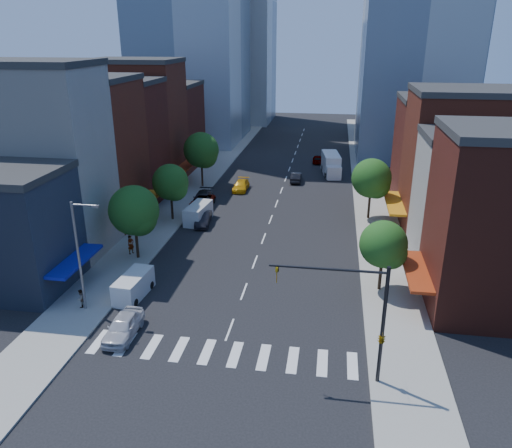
{
  "coord_description": "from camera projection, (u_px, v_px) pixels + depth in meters",
  "views": [
    {
      "loc": [
        6.93,
        -31.39,
        20.76
      ],
      "look_at": [
        0.53,
        9.31,
        5.0
      ],
      "focal_mm": 35.0,
      "sensor_mm": 36.0,
      "label": 1
    }
  ],
  "objects": [
    {
      "name": "bldg_left_2",
      "position": [
        84.0,
        154.0,
        56.48
      ],
      "size": [
        12.0,
        9.0,
        16.0
      ],
      "primitive_type": "cube",
      "color": "maroon",
      "rests_on": "ground"
    },
    {
      "name": "taxi",
      "position": [
        241.0,
        185.0,
        70.42
      ],
      "size": [
        1.97,
        4.76,
        1.38
      ],
      "primitive_type": "imported",
      "rotation": [
        0.0,
        0.0,
        0.01
      ],
      "color": "orange",
      "rests_on": "ground"
    },
    {
      "name": "parked_car_third",
      "position": [
        202.0,
        201.0,
        63.78
      ],
      "size": [
        2.72,
        5.08,
        1.36
      ],
      "primitive_type": "imported",
      "rotation": [
        0.0,
        0.0,
        -0.1
      ],
      "color": "#999999",
      "rests_on": "ground"
    },
    {
      "name": "tree_left_near",
      "position": [
        135.0,
        212.0,
        47.37
      ],
      "size": [
        4.8,
        4.8,
        7.3
      ],
      "color": "black",
      "rests_on": "sidewalk_left"
    },
    {
      "name": "traffic_signal",
      "position": [
        374.0,
        326.0,
        30.3
      ],
      "size": [
        7.24,
        2.24,
        8.0
      ],
      "color": "black",
      "rests_on": "sidewalk_right"
    },
    {
      "name": "cargo_van_near",
      "position": [
        133.0,
        287.0,
        41.72
      ],
      "size": [
        2.15,
        4.68,
        1.94
      ],
      "rotation": [
        0.0,
        0.0,
        -0.07
      ],
      "color": "silver",
      "rests_on": "ground"
    },
    {
      "name": "tree_right_near",
      "position": [
        385.0,
        246.0,
        41.51
      ],
      "size": [
        4.0,
        4.0,
        6.2
      ],
      "color": "black",
      "rests_on": "sidewalk_right"
    },
    {
      "name": "bldg_left_3",
      "position": [
        115.0,
        143.0,
        64.5
      ],
      "size": [
        12.0,
        8.0,
        15.0
      ],
      "primitive_type": "cube",
      "color": "#511D14",
      "rests_on": "ground"
    },
    {
      "name": "bldg_left_1",
      "position": [
        41.0,
        163.0,
        48.28
      ],
      "size": [
        12.0,
        8.0,
        18.0
      ],
      "primitive_type": "cube",
      "color": "silver",
      "rests_on": "ground"
    },
    {
      "name": "tree_left_far",
      "position": [
        202.0,
        152.0,
        70.31
      ],
      "size": [
        5.0,
        5.0,
        7.75
      ],
      "color": "black",
      "rests_on": "sidewalk_left"
    },
    {
      "name": "parked_car_rear",
      "position": [
        203.0,
        198.0,
        64.69
      ],
      "size": [
        2.32,
        5.45,
        1.57
      ],
      "primitive_type": "imported",
      "rotation": [
        0.0,
        0.0,
        0.02
      ],
      "color": "black",
      "rests_on": "ground"
    },
    {
      "name": "tower_far_w",
      "position": [
        235.0,
        1.0,
        117.65
      ],
      "size": [
        18.0,
        18.0,
        56.0
      ],
      "primitive_type": "cube",
      "color": "#9EA5AD",
      "rests_on": "ground"
    },
    {
      "name": "tree_left_mid",
      "position": [
        172.0,
        184.0,
        57.64
      ],
      "size": [
        4.2,
        4.2,
        6.65
      ],
      "color": "black",
      "rests_on": "sidewalk_left"
    },
    {
      "name": "parked_car_second",
      "position": [
        203.0,
        219.0,
        57.64
      ],
      "size": [
        2.06,
        4.53,
        1.44
      ],
      "primitive_type": "imported",
      "rotation": [
        0.0,
        0.0,
        0.13
      ],
      "color": "black",
      "rests_on": "ground"
    },
    {
      "name": "pedestrian_far",
      "position": [
        81.0,
        298.0,
        39.92
      ],
      "size": [
        0.71,
        0.84,
        1.53
      ],
      "primitive_type": "imported",
      "rotation": [
        0.0,
        0.0,
        -1.76
      ],
      "color": "#999999",
      "rests_on": "sidewalk_left"
    },
    {
      "name": "box_truck",
      "position": [
        331.0,
        165.0,
        78.25
      ],
      "size": [
        3.32,
        8.08,
        3.16
      ],
      "rotation": [
        0.0,
        0.0,
        0.14
      ],
      "color": "silver",
      "rests_on": "ground"
    },
    {
      "name": "bldg_right_1",
      "position": [
        484.0,
        204.0,
        46.04
      ],
      "size": [
        12.0,
        8.0,
        12.0
      ],
      "primitive_type": "cube",
      "color": "silver",
      "rests_on": "ground"
    },
    {
      "name": "parked_car_front",
      "position": [
        123.0,
        326.0,
        36.33
      ],
      "size": [
        1.96,
        4.76,
        1.61
      ],
      "primitive_type": "imported",
      "rotation": [
        0.0,
        0.0,
        0.01
      ],
      "color": "silver",
      "rests_on": "ground"
    },
    {
      "name": "bldg_right_3",
      "position": [
        445.0,
        153.0,
        63.39
      ],
      "size": [
        12.0,
        10.0,
        13.0
      ],
      "primitive_type": "cube",
      "color": "#511D14",
      "rests_on": "ground"
    },
    {
      "name": "tree_right_far",
      "position": [
        373.0,
        180.0,
        57.88
      ],
      "size": [
        4.6,
        4.6,
        7.2
      ],
      "color": "black",
      "rests_on": "sidewalk_right"
    },
    {
      "name": "pedestrian_near",
      "position": [
        131.0,
        245.0,
        49.61
      ],
      "size": [
        0.77,
        0.85,
        1.94
      ],
      "primitive_type": "imported",
      "rotation": [
        0.0,
        0.0,
        1.03
      ],
      "color": "#999999",
      "rests_on": "sidewalk_left"
    },
    {
      "name": "bldg_right_2",
      "position": [
        464.0,
        165.0,
        53.81
      ],
      "size": [
        12.0,
        10.0,
        15.0
      ],
      "primitive_type": "cube",
      "color": "maroon",
      "rests_on": "ground"
    },
    {
      "name": "crosswalk",
      "position": [
        221.0,
        353.0,
        34.61
      ],
      "size": [
        19.0,
        3.0,
        0.01
      ],
      "primitive_type": "cube",
      "color": "silver",
      "rests_on": "ground"
    },
    {
      "name": "sidewalk_left",
      "position": [
        203.0,
        179.0,
        76.07
      ],
      "size": [
        5.0,
        120.0,
        0.15
      ],
      "primitive_type": "cube",
      "color": "gray",
      "rests_on": "ground"
    },
    {
      "name": "bldg_left_4",
      "position": [
        139.0,
        124.0,
        71.99
      ],
      "size": [
        12.0,
        9.0,
        17.0
      ],
      "primitive_type": "cube",
      "color": "maroon",
      "rests_on": "ground"
    },
    {
      "name": "traffic_car_far",
      "position": [
        317.0,
        159.0,
        85.36
      ],
      "size": [
        1.71,
        3.98,
        1.34
      ],
      "primitive_type": "imported",
      "rotation": [
        0.0,
        0.0,
        3.17
      ],
      "color": "#999999",
      "rests_on": "ground"
    },
    {
      "name": "streetlight",
      "position": [
        80.0,
        250.0,
        38.13
      ],
      "size": [
        2.25,
        0.25,
        9.0
      ],
      "color": "slate",
      "rests_on": "sidewalk_left"
    },
    {
      "name": "traffic_car_oncoming",
      "position": [
        296.0,
        177.0,
        74.47
      ],
      "size": [
        1.53,
        4.3,
        1.41
      ],
      "primitive_type": "imported",
      "rotation": [
        0.0,
        0.0,
        3.15
      ],
      "color": "black",
      "rests_on": "ground"
    },
    {
      "name": "sidewalk_right",
      "position": [
        370.0,
        186.0,
        72.45
      ],
      "size": [
        5.0,
        120.0,
        0.15
      ],
      "primitive_type": "cube",
      "color": "gray",
      "rests_on": "ground"
    },
    {
      "name": "ground",
      "position": [
        230.0,
        330.0,
        37.38
      ],
      "size": [
        220.0,
        220.0,
        0.0
      ],
      "primitive_type": "plane",
      "color": "black",
      "rests_on": "ground"
    },
    {
      "name": "bldg_left_5",
      "position": [
        162.0,
        127.0,
        81.47
      ],
      "size": [
        12.0,
        10.0,
        13.0
      ],
      "primitive_type": "cube",
      "color": "#511D14",
      "rests_on": "ground"
    },
    {
      "name": "cargo_van_far",
      "position": [
        198.0,
        214.0,
        58.4
      ],
      "size": [
        2.46,
        5.1,
        2.1
      ],
      "rotation": [
        0.0,
        0.0,
        -0.1
      ],
      "color": "silver",
      "rests_on": "ground"
    }
  ]
}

